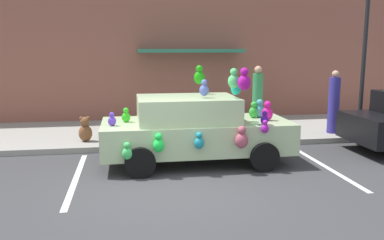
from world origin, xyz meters
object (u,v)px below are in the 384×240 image
Objects in this scene: pedestrian_near_shopfront at (334,104)px; street_lamp_post at (365,45)px; teddy_bear_on_sidewalk at (85,130)px; pedestrian_walking_past at (257,97)px; plush_covered_car at (195,129)px.

street_lamp_post is at bearing -16.58° from pedestrian_near_shopfront.
street_lamp_post is 1.86m from pedestrian_near_shopfront.
street_lamp_post is (7.87, -0.23, 2.25)m from teddy_bear_on_sidewalk.
pedestrian_near_shopfront is 2.51m from pedestrian_walking_past.
pedestrian_walking_past reaches higher than pedestrian_near_shopfront.
plush_covered_car is at bearing -161.35° from street_lamp_post.
street_lamp_post reaches higher than pedestrian_walking_past.
plush_covered_car reaches higher than teddy_bear_on_sidewalk.
plush_covered_car reaches higher than pedestrian_walking_past.
pedestrian_near_shopfront is (4.50, 1.98, 0.21)m from plush_covered_car.
pedestrian_walking_past is at bearing 18.45° from teddy_bear_on_sidewalk.
pedestrian_walking_past is (-1.74, 1.82, 0.04)m from pedestrian_near_shopfront.
street_lamp_post is at bearing 18.65° from plush_covered_car.
plush_covered_car is at bearing -126.04° from pedestrian_walking_past.
plush_covered_car is 3.33m from teddy_bear_on_sidewalk.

